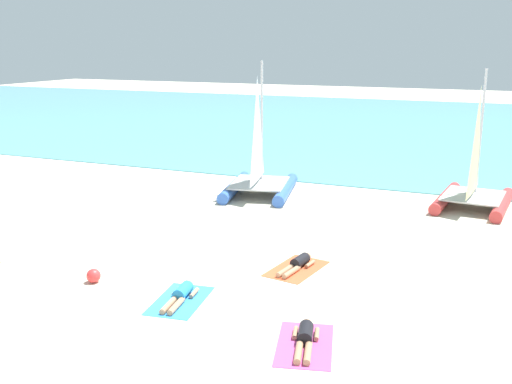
{
  "coord_description": "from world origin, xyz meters",
  "views": [
    {
      "loc": [
        7.27,
        -11.74,
        5.87
      ],
      "look_at": [
        0.0,
        5.53,
        1.2
      ],
      "focal_mm": 42.2,
      "sensor_mm": 36.0,
      "label": 1
    }
  ],
  "objects_px": {
    "sunbather_rightmost": "(305,337)",
    "sailboat_red": "(474,188)",
    "sunbather_center_right": "(298,264)",
    "towel_rightmost": "(305,345)",
    "towel_center_left": "(180,300)",
    "beach_ball": "(94,276)",
    "sunbather_center_left": "(181,294)",
    "towel_center_right": "(296,269)",
    "sailboat_blue": "(259,175)"
  },
  "relations": [
    {
      "from": "sunbather_rightmost",
      "to": "sailboat_red",
      "type": "bearing_deg",
      "value": 64.24
    },
    {
      "from": "sailboat_red",
      "to": "sunbather_rightmost",
      "type": "xyz_separation_m",
      "value": [
        -2.42,
        -12.11,
        -0.61
      ]
    },
    {
      "from": "sunbather_center_right",
      "to": "towel_rightmost",
      "type": "height_order",
      "value": "sunbather_center_right"
    },
    {
      "from": "towel_center_left",
      "to": "beach_ball",
      "type": "xyz_separation_m",
      "value": [
        -2.55,
        0.13,
        0.17
      ]
    },
    {
      "from": "sailboat_red",
      "to": "sunbather_center_left",
      "type": "distance_m",
      "value": 12.64
    },
    {
      "from": "sunbather_center_right",
      "to": "towel_rightmost",
      "type": "relative_size",
      "value": 0.82
    },
    {
      "from": "sunbather_center_left",
      "to": "towel_center_right",
      "type": "xyz_separation_m",
      "value": [
        1.86,
        2.92,
        -0.13
      ]
    },
    {
      "from": "sailboat_blue",
      "to": "towel_rightmost",
      "type": "height_order",
      "value": "sailboat_blue"
    },
    {
      "from": "towel_center_left",
      "to": "sunbather_center_left",
      "type": "bearing_deg",
      "value": 98.12
    },
    {
      "from": "towel_center_right",
      "to": "towel_rightmost",
      "type": "distance_m",
      "value": 4.16
    },
    {
      "from": "sailboat_blue",
      "to": "towel_rightmost",
      "type": "xyz_separation_m",
      "value": [
        5.53,
        -10.96,
        -0.77
      ]
    },
    {
      "from": "towel_center_right",
      "to": "sunbather_rightmost",
      "type": "xyz_separation_m",
      "value": [
        1.5,
        -3.8,
        0.13
      ]
    },
    {
      "from": "towel_center_left",
      "to": "sailboat_red",
      "type": "bearing_deg",
      "value": 62.94
    },
    {
      "from": "sunbather_rightmost",
      "to": "sunbather_center_left",
      "type": "bearing_deg",
      "value": 150.76
    },
    {
      "from": "sailboat_red",
      "to": "towel_center_left",
      "type": "bearing_deg",
      "value": -111.96
    },
    {
      "from": "towel_center_left",
      "to": "towel_center_right",
      "type": "xyz_separation_m",
      "value": [
        1.85,
        2.99,
        0.0
      ]
    },
    {
      "from": "sunbather_center_left",
      "to": "sunbather_rightmost",
      "type": "bearing_deg",
      "value": -22.91
    },
    {
      "from": "towel_rightmost",
      "to": "beach_ball",
      "type": "bearing_deg",
      "value": 170.31
    },
    {
      "from": "towel_center_right",
      "to": "sunbather_center_right",
      "type": "distance_m",
      "value": 0.14
    },
    {
      "from": "sunbather_center_right",
      "to": "sailboat_red",
      "type": "bearing_deg",
      "value": 73.73
    },
    {
      "from": "towel_center_left",
      "to": "sunbather_center_left",
      "type": "height_order",
      "value": "sunbather_center_left"
    },
    {
      "from": "sunbather_center_left",
      "to": "towel_center_left",
      "type": "bearing_deg",
      "value": -90.0
    },
    {
      "from": "sailboat_blue",
      "to": "sunbather_rightmost",
      "type": "height_order",
      "value": "sailboat_blue"
    },
    {
      "from": "beach_ball",
      "to": "sunbather_center_right",
      "type": "bearing_deg",
      "value": 33.57
    },
    {
      "from": "sailboat_blue",
      "to": "sailboat_red",
      "type": "relative_size",
      "value": 1.04
    },
    {
      "from": "sunbather_center_left",
      "to": "sunbather_rightmost",
      "type": "relative_size",
      "value": 1.01
    },
    {
      "from": "towel_center_right",
      "to": "towel_rightmost",
      "type": "height_order",
      "value": "same"
    },
    {
      "from": "towel_center_right",
      "to": "towel_center_left",
      "type": "bearing_deg",
      "value": -121.73
    },
    {
      "from": "towel_rightmost",
      "to": "towel_center_left",
      "type": "bearing_deg",
      "value": 165.25
    },
    {
      "from": "sailboat_blue",
      "to": "sailboat_red",
      "type": "distance_m",
      "value": 8.03
    },
    {
      "from": "sailboat_blue",
      "to": "sunbather_rightmost",
      "type": "xyz_separation_m",
      "value": [
        5.51,
        -10.89,
        -0.64
      ]
    },
    {
      "from": "towel_center_right",
      "to": "sailboat_blue",
      "type": "bearing_deg",
      "value": 119.54
    },
    {
      "from": "sunbather_rightmost",
      "to": "beach_ball",
      "type": "height_order",
      "value": "beach_ball"
    },
    {
      "from": "sailboat_red",
      "to": "towel_center_left",
      "type": "height_order",
      "value": "sailboat_red"
    },
    {
      "from": "sunbather_center_left",
      "to": "sunbather_rightmost",
      "type": "xyz_separation_m",
      "value": [
        3.35,
        -0.89,
        0.0
      ]
    },
    {
      "from": "sunbather_center_left",
      "to": "sunbather_rightmost",
      "type": "height_order",
      "value": "same"
    },
    {
      "from": "sunbather_center_left",
      "to": "sunbather_center_right",
      "type": "xyz_separation_m",
      "value": [
        1.87,
        2.99,
        0.0
      ]
    },
    {
      "from": "towel_center_left",
      "to": "sunbather_rightmost",
      "type": "xyz_separation_m",
      "value": [
        3.34,
        -0.82,
        0.13
      ]
    },
    {
      "from": "sailboat_blue",
      "to": "towel_center_right",
      "type": "height_order",
      "value": "sailboat_blue"
    },
    {
      "from": "sunbather_rightmost",
      "to": "beach_ball",
      "type": "bearing_deg",
      "value": 156.45
    },
    {
      "from": "sailboat_blue",
      "to": "sunbather_rightmost",
      "type": "relative_size",
      "value": 3.35
    },
    {
      "from": "sailboat_blue",
      "to": "towel_rightmost",
      "type": "relative_size",
      "value": 2.74
    },
    {
      "from": "sailboat_blue",
      "to": "towel_center_left",
      "type": "bearing_deg",
      "value": -89.73
    },
    {
      "from": "sailboat_blue",
      "to": "sunbather_center_left",
      "type": "distance_m",
      "value": 10.26
    },
    {
      "from": "towel_center_right",
      "to": "sailboat_red",
      "type": "bearing_deg",
      "value": 64.73
    },
    {
      "from": "sunbather_center_left",
      "to": "towel_center_right",
      "type": "distance_m",
      "value": 3.46
    },
    {
      "from": "sailboat_red",
      "to": "sunbather_center_right",
      "type": "relative_size",
      "value": 3.18
    },
    {
      "from": "sailboat_blue",
      "to": "beach_ball",
      "type": "height_order",
      "value": "sailboat_blue"
    },
    {
      "from": "sunbather_center_left",
      "to": "beach_ball",
      "type": "bearing_deg",
      "value": 170.54
    },
    {
      "from": "towel_rightmost",
      "to": "beach_ball",
      "type": "distance_m",
      "value": 6.0
    }
  ]
}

